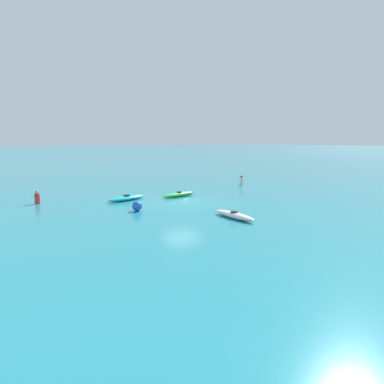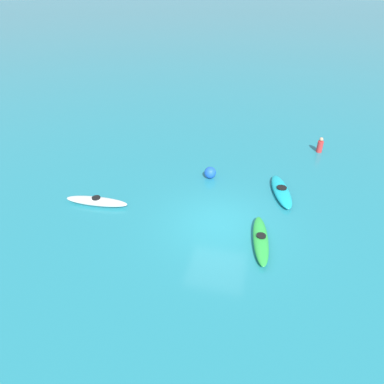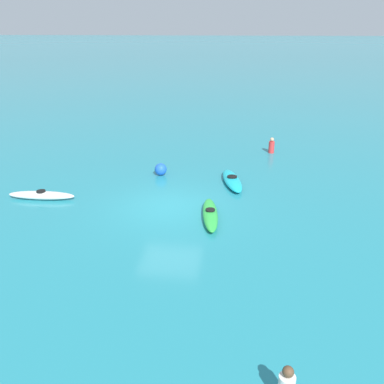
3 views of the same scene
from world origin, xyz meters
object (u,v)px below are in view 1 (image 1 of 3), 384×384
kayak_cyan (127,198)px  kayak_green (179,194)px  person_near_shore (37,198)px  buoy_blue (137,206)px  person_by_kayaks (241,181)px  kayak_white (234,215)px

kayak_cyan → kayak_green: size_ratio=1.02×
kayak_cyan → person_near_shore: size_ratio=3.37×
kayak_cyan → buoy_blue: (0.77, 3.44, 0.13)m
kayak_cyan → person_by_kayaks: bearing=-173.4°
kayak_white → kayak_cyan: bearing=-70.9°
kayak_cyan → kayak_white: (-2.69, 7.80, -0.00)m
kayak_green → person_near_shore: person_near_shore is taller
kayak_green → person_by_kayaks: 8.12m
person_by_kayaks → kayak_cyan: bearing=6.6°
buoy_blue → person_by_kayaks: person_by_kayaks is taller
kayak_white → buoy_blue: (3.46, -4.36, 0.13)m
kayak_green → kayak_cyan: bearing=-10.8°
buoy_blue → person_near_shore: 7.04m
kayak_green → person_near_shore: size_ratio=3.29×
buoy_blue → person_near_shore: size_ratio=0.66×
kayak_white → person_near_shore: (7.86, -9.86, 0.22)m
person_by_kayaks → kayak_white: bearing=45.9°
kayak_white → person_near_shore: 12.61m
buoy_blue → person_by_kayaks: bearing=-158.8°
kayak_green → buoy_blue: (4.46, 2.73, 0.13)m
kayak_cyan → buoy_blue: size_ratio=5.12×
buoy_blue → person_near_shore: bearing=-51.4°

